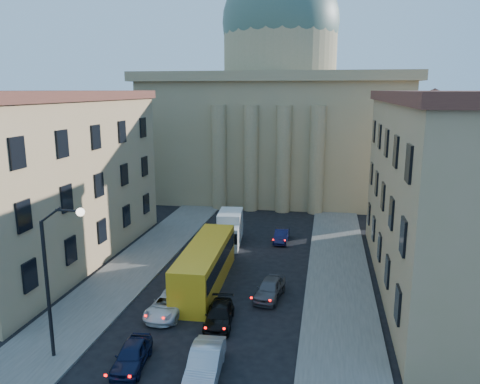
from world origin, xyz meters
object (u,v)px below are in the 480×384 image
(car_left_near, at_px, (132,355))
(car_right_near, at_px, (205,363))
(box_truck, at_px, (229,229))
(city_bus, at_px, (205,264))
(street_lamp, at_px, (55,270))

(car_left_near, relative_size, car_right_near, 0.84)
(box_truck, bearing_deg, city_bus, -94.16)
(car_left_near, distance_m, car_right_near, 4.16)
(city_bus, height_order, box_truck, city_bus)
(car_left_near, height_order, box_truck, box_truck)
(car_left_near, bearing_deg, car_right_near, -8.02)
(city_bus, relative_size, box_truck, 2.02)
(street_lamp, xyz_separation_m, car_left_near, (4.16, 0.04, -4.62))
(car_right_near, distance_m, city_bus, 11.77)
(street_lamp, height_order, city_bus, street_lamp)
(street_lamp, distance_m, city_bus, 12.95)
(car_right_near, bearing_deg, car_left_near, 173.94)
(city_bus, bearing_deg, car_right_near, -77.37)
(street_lamp, relative_size, box_truck, 1.54)
(car_right_near, height_order, city_bus, city_bus)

